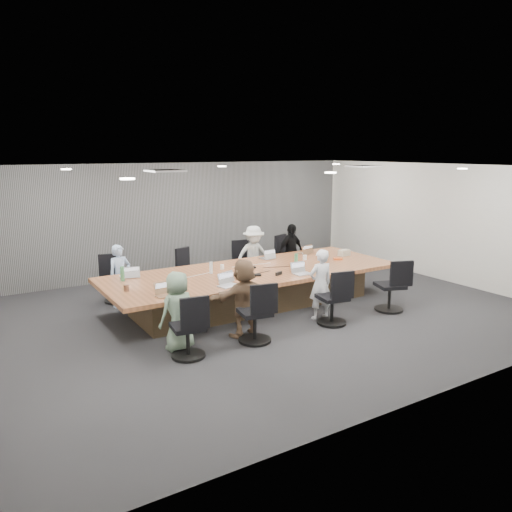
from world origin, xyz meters
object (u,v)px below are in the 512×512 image
chair_1 (184,276)px  laptop_3 (304,253)px  person_5 (244,298)px  chair_2 (246,266)px  chair_4 (188,332)px  snack_packet (338,259)px  person_0 (120,276)px  chair_3 (282,260)px  bottle_clear (211,268)px  mug_brown (126,288)px  laptop_2 (266,258)px  chair_6 (332,302)px  canvas_bag (344,253)px  bottle_green_left (122,274)px  bottle_green_right (296,260)px  chair_0 (116,284)px  chair_5 (255,317)px  chair_7 (390,290)px  laptop_6 (303,274)px  laptop_4 (165,296)px  person_2 (254,256)px  laptop_5 (228,286)px  conference_table (253,286)px  stapler (279,273)px  laptop_0 (128,276)px  person_3 (291,252)px  person_4 (178,311)px  person_6 (320,284)px

chair_1 → laptop_3: size_ratio=2.05×
chair_1 → person_5: person_5 is taller
chair_2 → chair_4: (-3.04, -3.40, 0.02)m
snack_packet → person_0: bearing=161.5°
chair_3 → bottle_clear: size_ratio=3.59×
bottle_clear → mug_brown: 1.84m
chair_3 → laptop_2: (-1.06, -0.90, 0.34)m
laptop_3 → bottle_clear: 2.80m
chair_6 → canvas_bag: bearing=53.9°
bottle_green_left → bottle_green_right: (3.45, -0.70, -0.00)m
mug_brown → bottle_clear: bearing=11.4°
bottle_green_right → chair_0: bearing=150.3°
bottle_green_left → mug_brown: bottle_green_left is taller
chair_5 → chair_7: (3.11, 0.00, 0.00)m
chair_5 → chair_7: 3.11m
chair_0 → canvas_bag: canvas_bag is taller
chair_2 → chair_7: (1.27, -3.40, 0.04)m
chair_7 → laptop_6: bearing=167.9°
chair_2 → laptop_4: (-3.04, -2.50, 0.36)m
person_2 → laptop_4: bearing=-134.1°
laptop_5 → laptop_6: 1.65m
laptop_4 → mug_brown: (-0.44, 0.64, 0.05)m
chair_5 → chair_7: chair_7 is taller
conference_table → stapler: (0.21, -0.60, 0.37)m
bottle_green_right → canvas_bag: bottle_green_right is taller
laptop_0 → person_3: person_3 is taller
laptop_6 → laptop_2: bearing=82.9°
laptop_0 → bottle_green_right: (3.26, -0.96, 0.12)m
chair_2 → laptop_3: 1.44m
laptop_3 → person_4: size_ratio=0.28×
chair_2 → person_4: 4.31m
person_2 → bottle_green_right: size_ratio=5.33×
person_3 → bottle_green_left: 4.47m
person_0 → chair_6: bearing=-55.9°
conference_table → chair_0: (-2.32, 1.70, -0.01)m
chair_5 → person_2: person_2 is taller
person_6 → bottle_green_left: person_6 is taller
chair_0 → bottle_green_right: bottle_green_right is taller
chair_7 → person_0: 5.37m
chair_7 → snack_packet: chair_7 is taller
chair_1 → canvas_bag: canvas_bag is taller
chair_2 → stapler: (-0.62, -2.30, 0.38)m
laptop_5 → snack_packet: snack_packet is taller
conference_table → chair_6: size_ratio=7.16×
stapler → laptop_6: bearing=-46.2°
chair_3 → person_0: person_0 is taller
person_2 → person_3: size_ratio=1.03×
chair_3 → chair_4: size_ratio=1.01×
chair_6 → laptop_0: chair_6 is taller
laptop_0 → person_4: (0.11, -2.15, -0.11)m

